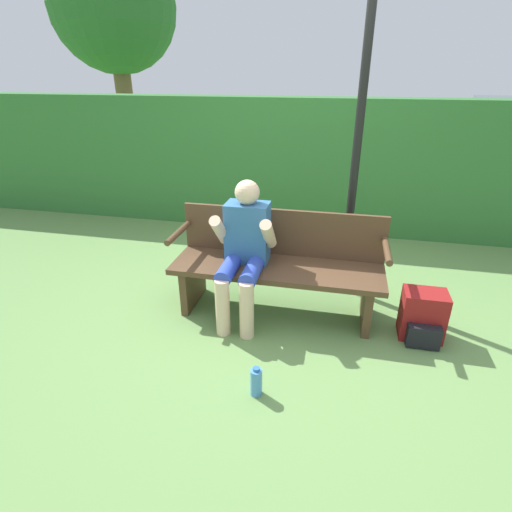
{
  "coord_description": "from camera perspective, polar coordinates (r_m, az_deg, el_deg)",
  "views": [
    {
      "loc": [
        0.45,
        -2.85,
        1.87
      ],
      "look_at": [
        -0.15,
        -0.1,
        0.55
      ],
      "focal_mm": 28.0,
      "sensor_mm": 36.0,
      "label": 1
    }
  ],
  "objects": [
    {
      "name": "park_bench",
      "position": [
        3.29,
        3.17,
        -1.08
      ],
      "size": [
        1.7,
        0.52,
        0.83
      ],
      "color": "#513823",
      "rests_on": "ground"
    },
    {
      "name": "ground_plane",
      "position": [
        3.44,
        2.83,
        -7.91
      ],
      "size": [
        40.0,
        40.0,
        0.0
      ],
      "primitive_type": "plane",
      "color": "#668E4C"
    },
    {
      "name": "signpost",
      "position": [
        3.38,
        14.78,
        19.75
      ],
      "size": [
        0.37,
        0.09,
        2.82
      ],
      "color": "black",
      "rests_on": "ground"
    },
    {
      "name": "water_bottle",
      "position": [
        2.62,
        0.04,
        -17.53
      ],
      "size": [
        0.08,
        0.08,
        0.21
      ],
      "color": "#4C8CCC",
      "rests_on": "ground"
    },
    {
      "name": "parked_car",
      "position": [
        13.3,
        31.75,
        15.96
      ],
      "size": [
        2.68,
        4.68,
        1.21
      ],
      "rotation": [
        0.0,
        0.0,
        1.37
      ],
      "color": "#B7BCC6",
      "rests_on": "ground"
    },
    {
      "name": "person_seated",
      "position": [
        3.14,
        -1.7,
        1.33
      ],
      "size": [
        0.48,
        0.6,
        1.11
      ],
      "color": "#336699",
      "rests_on": "ground"
    },
    {
      "name": "backpack",
      "position": [
        3.29,
        22.7,
        -8.01
      ],
      "size": [
        0.32,
        0.3,
        0.38
      ],
      "color": "maroon",
      "rests_on": "ground"
    },
    {
      "name": "tree",
      "position": [
        9.66,
        -19.68,
        30.33
      ],
      "size": [
        2.46,
        2.46,
        4.23
      ],
      "color": "brown",
      "rests_on": "ground"
    },
    {
      "name": "hedge_back",
      "position": [
        5.09,
        7.14,
        12.66
      ],
      "size": [
        12.0,
        0.39,
        1.59
      ],
      "color": "#337033",
      "rests_on": "ground"
    }
  ]
}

